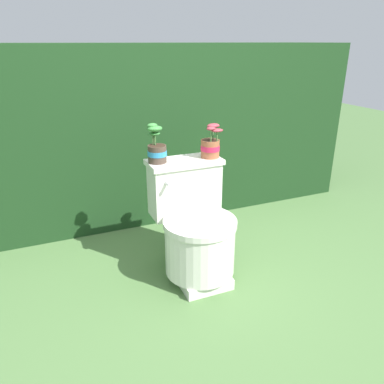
% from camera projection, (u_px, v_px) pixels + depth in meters
% --- Properties ---
extents(ground_plane, '(12.00, 12.00, 0.00)m').
position_uv_depth(ground_plane, '(208.00, 282.00, 2.30)').
color(ground_plane, '#4C703D').
extents(hedge_backdrop, '(3.44, 0.85, 1.36)m').
position_uv_depth(hedge_backdrop, '(144.00, 129.00, 3.16)').
color(hedge_backdrop, '#193819').
rests_on(hedge_backdrop, ground).
extents(toilet, '(0.45, 0.57, 0.71)m').
position_uv_depth(toilet, '(195.00, 229.00, 2.28)').
color(toilet, silver).
rests_on(toilet, ground).
extents(potted_plant_left, '(0.11, 0.11, 0.23)m').
position_uv_depth(potted_plant_left, '(157.00, 149.00, 2.19)').
color(potted_plant_left, '#47382D').
rests_on(potted_plant_left, toilet).
extents(potted_plant_midleft, '(0.12, 0.13, 0.21)m').
position_uv_depth(potted_plant_midleft, '(211.00, 146.00, 2.29)').
color(potted_plant_midleft, '#9E5638').
rests_on(potted_plant_midleft, toilet).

